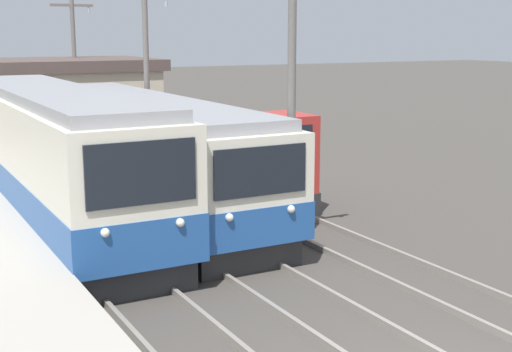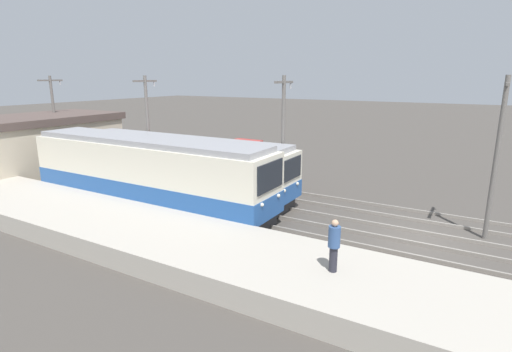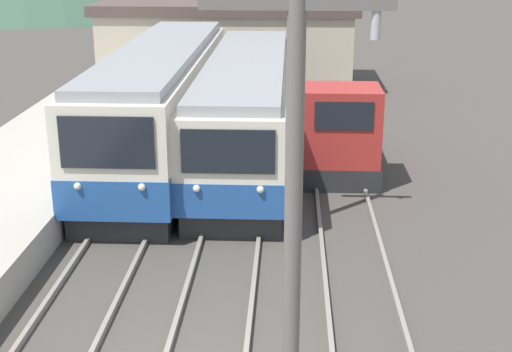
# 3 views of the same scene
# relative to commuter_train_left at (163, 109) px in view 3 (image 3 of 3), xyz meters

# --- Properties ---
(commuter_train_left) EXTENTS (2.84, 14.77, 3.83)m
(commuter_train_left) POSITION_rel_commuter_train_left_xyz_m (0.00, 0.00, 0.00)
(commuter_train_left) COLOR #28282B
(commuter_train_left) RESTS_ON ground
(commuter_train_center) EXTENTS (2.84, 14.65, 3.44)m
(commuter_train_center) POSITION_rel_commuter_train_left_xyz_m (2.80, 0.25, -0.16)
(commuter_train_center) COLOR #28282B
(commuter_train_center) RESTS_ON ground
(shunting_locomotive) EXTENTS (2.40, 5.95, 3.00)m
(shunting_locomotive) POSITION_rel_commuter_train_left_xyz_m (5.80, -0.49, -0.57)
(shunting_locomotive) COLOR #28282B
(shunting_locomotive) RESTS_ON ground
(catenary_mast_near) EXTENTS (2.00, 0.20, 6.97)m
(catenary_mast_near) POSITION_rel_commuter_train_left_xyz_m (4.31, -15.71, 2.03)
(catenary_mast_near) COLOR slate
(catenary_mast_near) RESTS_ON ground
(catenary_mast_mid) EXTENTS (2.00, 0.20, 6.97)m
(catenary_mast_mid) POSITION_rel_commuter_train_left_xyz_m (4.31, -5.80, 2.03)
(catenary_mast_mid) COLOR slate
(catenary_mast_mid) RESTS_ON ground
(catenary_mast_far) EXTENTS (2.00, 0.20, 6.97)m
(catenary_mast_far) POSITION_rel_commuter_train_left_xyz_m (4.31, 4.10, 2.03)
(catenary_mast_far) COLOR slate
(catenary_mast_far) RESTS_ON ground
(catenary_mast_distant) EXTENTS (2.00, 0.20, 6.97)m
(catenary_mast_distant) POSITION_rel_commuter_train_left_xyz_m (4.31, 14.01, 2.03)
(catenary_mast_distant) COLOR slate
(catenary_mast_distant) RESTS_ON ground
(station_building) EXTENTS (12.60, 6.30, 4.19)m
(station_building) POSITION_rel_commuter_train_left_xyz_m (1.13, 12.75, 0.35)
(station_building) COLOR beige
(station_building) RESTS_ON ground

